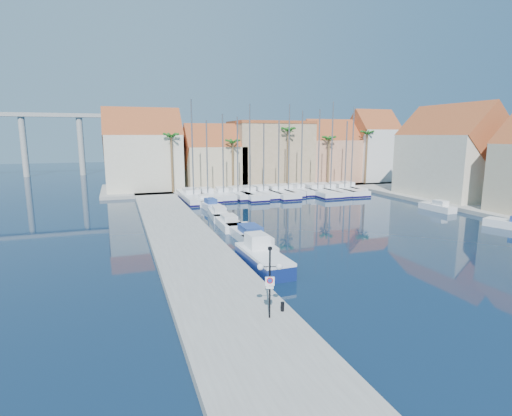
# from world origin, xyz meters

# --- Properties ---
(ground) EXTENTS (260.00, 260.00, 0.00)m
(ground) POSITION_xyz_m (0.00, 0.00, 0.00)
(ground) COLOR black
(ground) RESTS_ON ground
(quay_west) EXTENTS (6.00, 77.00, 0.50)m
(quay_west) POSITION_xyz_m (-9.00, 13.50, 0.25)
(quay_west) COLOR gray
(quay_west) RESTS_ON ground
(shore_north) EXTENTS (54.00, 16.00, 0.50)m
(shore_north) POSITION_xyz_m (10.00, 48.00, 0.25)
(shore_north) COLOR gray
(shore_north) RESTS_ON ground
(shore_east) EXTENTS (12.00, 60.00, 0.50)m
(shore_east) POSITION_xyz_m (32.00, 15.00, 0.25)
(shore_east) COLOR gray
(shore_east) RESTS_ON ground
(lamp_post) EXTENTS (1.22, 0.60, 3.70)m
(lamp_post) POSITION_xyz_m (-7.51, -4.77, 2.93)
(lamp_post) COLOR black
(lamp_post) RESTS_ON quay_west
(bollard) EXTENTS (0.19, 0.19, 0.49)m
(bollard) POSITION_xyz_m (-6.60, -4.28, 0.74)
(bollard) COLOR black
(bollard) RESTS_ON quay_west
(fishing_boat) EXTENTS (2.39, 6.55, 2.27)m
(fishing_boat) POSITION_xyz_m (-4.68, 4.02, 0.75)
(fishing_boat) COLOR navy
(fishing_boat) RESTS_ON ground
(motorboat_west_0) EXTENTS (1.63, 5.08, 1.40)m
(motorboat_west_0) POSITION_xyz_m (-3.47, 8.07, 0.51)
(motorboat_west_0) COLOR white
(motorboat_west_0) RESTS_ON ground
(motorboat_west_1) EXTENTS (2.48, 7.38, 1.40)m
(motorboat_west_1) POSITION_xyz_m (-3.13, 12.08, 0.51)
(motorboat_west_1) COLOR white
(motorboat_west_1) RESTS_ON ground
(motorboat_west_2) EXTENTS (2.18, 6.27, 1.40)m
(motorboat_west_2) POSITION_xyz_m (-3.65, 17.29, 0.51)
(motorboat_west_2) COLOR white
(motorboat_west_2) RESTS_ON ground
(motorboat_west_3) EXTENTS (2.52, 6.20, 1.40)m
(motorboat_west_3) POSITION_xyz_m (-3.38, 22.18, 0.51)
(motorboat_west_3) COLOR white
(motorboat_west_3) RESTS_ON ground
(motorboat_west_4) EXTENTS (2.23, 5.57, 1.40)m
(motorboat_west_4) POSITION_xyz_m (-3.08, 28.43, 0.51)
(motorboat_west_4) COLOR white
(motorboat_west_4) RESTS_ON ground
(motorboat_west_5) EXTENTS (1.83, 5.45, 1.40)m
(motorboat_west_5) POSITION_xyz_m (-3.22, 32.04, 0.51)
(motorboat_west_5) COLOR white
(motorboat_west_5) RESTS_ON ground
(motorboat_west_6) EXTENTS (2.18, 5.82, 1.40)m
(motorboat_west_6) POSITION_xyz_m (-3.70, 38.51, 0.51)
(motorboat_west_6) COLOR white
(motorboat_west_6) RESTS_ON ground
(motorboat_east_1) EXTENTS (1.76, 4.93, 1.40)m
(motorboat_east_1) POSITION_xyz_m (24.00, 17.33, 0.51)
(motorboat_east_1) COLOR white
(motorboat_east_1) RESTS_ON ground
(sailboat_0) EXTENTS (3.32, 12.09, 14.46)m
(sailboat_0) POSITION_xyz_m (-3.94, 35.86, 0.58)
(sailboat_0) COLOR white
(sailboat_0) RESTS_ON ground
(sailboat_1) EXTENTS (2.66, 9.55, 11.63)m
(sailboat_1) POSITION_xyz_m (-1.69, 36.29, 0.58)
(sailboat_1) COLOR white
(sailboat_1) RESTS_ON ground
(sailboat_2) EXTENTS (2.55, 8.71, 12.52)m
(sailboat_2) POSITION_xyz_m (0.70, 36.10, 0.61)
(sailboat_2) COLOR white
(sailboat_2) RESTS_ON ground
(sailboat_3) EXTENTS (2.96, 8.92, 12.18)m
(sailboat_3) POSITION_xyz_m (2.95, 36.27, 0.60)
(sailboat_3) COLOR white
(sailboat_3) RESTS_ON ground
(sailboat_4) EXTENTS (2.88, 10.90, 14.03)m
(sailboat_4) POSITION_xyz_m (4.73, 35.80, 0.59)
(sailboat_4) COLOR white
(sailboat_4) RESTS_ON ground
(sailboat_5) EXTENTS (3.18, 10.00, 11.21)m
(sailboat_5) POSITION_xyz_m (7.11, 36.20, 0.57)
(sailboat_5) COLOR white
(sailboat_5) RESTS_ON ground
(sailboat_6) EXTENTS (3.39, 11.64, 11.69)m
(sailboat_6) POSITION_xyz_m (9.42, 35.84, 0.56)
(sailboat_6) COLOR white
(sailboat_6) RESTS_ON ground
(sailboat_7) EXTENTS (2.52, 8.83, 14.21)m
(sailboat_7) POSITION_xyz_m (11.46, 36.41, 0.64)
(sailboat_7) COLOR white
(sailboat_7) RESTS_ON ground
(sailboat_8) EXTENTS (2.84, 8.26, 13.29)m
(sailboat_8) POSITION_xyz_m (13.80, 36.63, 0.64)
(sailboat_8) COLOR white
(sailboat_8) RESTS_ON ground
(sailboat_9) EXTENTS (3.21, 12.06, 13.44)m
(sailboat_9) POSITION_xyz_m (16.06, 35.31, 0.57)
(sailboat_9) COLOR white
(sailboat_9) RESTS_ON ground
(sailboat_10) EXTENTS (3.99, 11.66, 14.66)m
(sailboat_10) POSITION_xyz_m (18.30, 35.23, 0.59)
(sailboat_10) COLOR white
(sailboat_10) RESTS_ON ground
(sailboat_11) EXTENTS (3.50, 11.99, 11.71)m
(sailboat_11) POSITION_xyz_m (21.04, 35.29, 0.55)
(sailboat_11) COLOR white
(sailboat_11) RESTS_ON ground
(sailboat_12) EXTENTS (2.89, 8.64, 14.07)m
(sailboat_12) POSITION_xyz_m (23.11, 36.45, 0.64)
(sailboat_12) COLOR white
(sailboat_12) RESTS_ON ground
(building_0) EXTENTS (12.30, 9.00, 13.50)m
(building_0) POSITION_xyz_m (-10.00, 47.00, 6.52)
(building_0) COLOR beige
(building_0) RESTS_ON shore_north
(building_1) EXTENTS (10.30, 8.00, 11.00)m
(building_1) POSITION_xyz_m (2.00, 47.00, 5.30)
(building_1) COLOR #CBB38F
(building_1) RESTS_ON shore_north
(building_2) EXTENTS (14.20, 10.20, 11.50)m
(building_2) POSITION_xyz_m (13.00, 48.00, 6.26)
(building_2) COLOR tan
(building_2) RESTS_ON shore_north
(building_3) EXTENTS (10.30, 8.00, 12.00)m
(building_3) POSITION_xyz_m (25.00, 47.00, 5.86)
(building_3) COLOR tan
(building_3) RESTS_ON shore_north
(building_4) EXTENTS (8.30, 8.00, 14.00)m
(building_4) POSITION_xyz_m (34.00, 46.00, 6.97)
(building_4) COLOR silver
(building_4) RESTS_ON shore_north
(building_6) EXTENTS (9.00, 14.30, 13.50)m
(building_6) POSITION_xyz_m (32.00, 24.00, 6.52)
(building_6) COLOR beige
(building_6) RESTS_ON shore_east
(palm_0) EXTENTS (2.60, 2.60, 10.15)m
(palm_0) POSITION_xyz_m (-6.00, 42.00, 9.08)
(palm_0) COLOR brown
(palm_0) RESTS_ON shore_north
(palm_1) EXTENTS (2.60, 2.60, 9.15)m
(palm_1) POSITION_xyz_m (4.00, 42.00, 8.14)
(palm_1) COLOR brown
(palm_1) RESTS_ON shore_north
(palm_2) EXTENTS (2.60, 2.60, 11.15)m
(palm_2) POSITION_xyz_m (14.00, 42.00, 10.02)
(palm_2) COLOR brown
(palm_2) RESTS_ON shore_north
(palm_3) EXTENTS (2.60, 2.60, 9.65)m
(palm_3) POSITION_xyz_m (22.00, 42.00, 8.61)
(palm_3) COLOR brown
(palm_3) RESTS_ON shore_north
(palm_4) EXTENTS (2.60, 2.60, 10.65)m
(palm_4) POSITION_xyz_m (30.00, 42.00, 9.55)
(palm_4) COLOR brown
(palm_4) RESTS_ON shore_north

